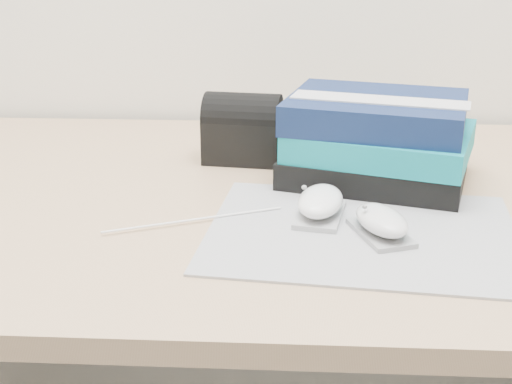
# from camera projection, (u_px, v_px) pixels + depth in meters

# --- Properties ---
(desk) EXTENTS (1.60, 0.80, 0.73)m
(desk) POSITION_uv_depth(u_px,v_px,m) (312.00, 311.00, 1.19)
(desk) COLOR tan
(desk) RESTS_ON ground
(mousepad) EXTENTS (0.42, 0.34, 0.00)m
(mousepad) POSITION_uv_depth(u_px,v_px,m) (362.00, 232.00, 0.91)
(mousepad) COLOR gray
(mousepad) RESTS_ON desk
(mouse_rear) EXTENTS (0.08, 0.12, 0.04)m
(mouse_rear) POSITION_uv_depth(u_px,v_px,m) (320.00, 203.00, 0.95)
(mouse_rear) COLOR #A4A4A6
(mouse_rear) RESTS_ON mousepad
(mouse_front) EXTENTS (0.08, 0.11, 0.04)m
(mouse_front) POSITION_uv_depth(u_px,v_px,m) (381.00, 222.00, 0.89)
(mouse_front) COLOR gray
(mouse_front) RESTS_ON mousepad
(usb_cable) EXTENTS (0.23, 0.10, 0.00)m
(usb_cable) POSITION_uv_depth(u_px,v_px,m) (194.00, 220.00, 0.94)
(usb_cable) COLOR white
(usb_cable) RESTS_ON mousepad
(book_stack) EXTENTS (0.32, 0.28, 0.13)m
(book_stack) POSITION_uv_depth(u_px,v_px,m) (378.00, 140.00, 1.08)
(book_stack) COLOR black
(book_stack) RESTS_ON desk
(pouch) EXTENTS (0.13, 0.10, 0.11)m
(pouch) POSITION_uv_depth(u_px,v_px,m) (243.00, 128.00, 1.18)
(pouch) COLOR black
(pouch) RESTS_ON desk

